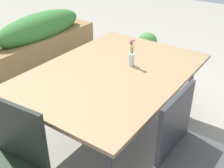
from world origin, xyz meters
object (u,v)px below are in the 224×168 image
at_px(chair_near_left, 193,151).
at_px(flower_vase, 132,54).
at_px(chair_end_left, 6,167).
at_px(dining_table, 112,75).
at_px(potted_plant, 147,47).

height_order(chair_near_left, flower_vase, flower_vase).
bearing_deg(chair_end_left, chair_near_left, -144.71).
relative_size(dining_table, chair_near_left, 1.80).
relative_size(flower_vase, potted_plant, 0.55).
height_order(dining_table, flower_vase, flower_vase).
bearing_deg(potted_plant, flower_vase, -157.34).
bearing_deg(potted_plant, dining_table, -162.12).
height_order(chair_near_left, chair_end_left, chair_near_left).
bearing_deg(chair_near_left, chair_end_left, -48.31).
height_order(chair_end_left, potted_plant, chair_end_left).
distance_m(dining_table, potted_plant, 1.83).
bearing_deg(flower_vase, potted_plant, 22.66).
distance_m(dining_table, chair_end_left, 1.15).
bearing_deg(chair_end_left, potted_plant, -84.04).
xyz_separation_m(chair_near_left, flower_vase, (0.56, 0.81, 0.28)).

